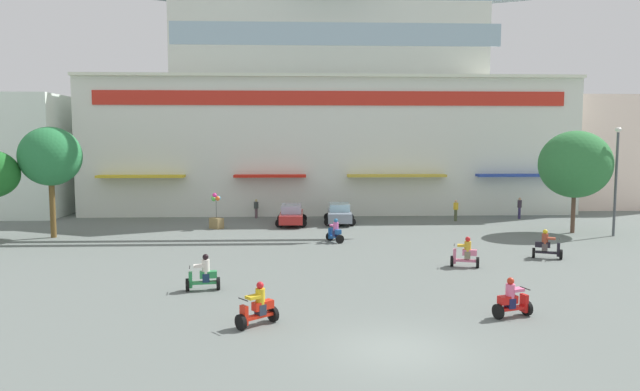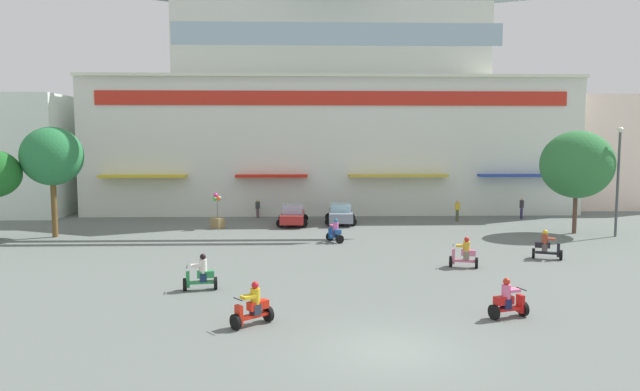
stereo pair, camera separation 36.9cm
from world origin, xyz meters
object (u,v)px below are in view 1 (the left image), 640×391
pedestrian_0 (456,209)px  balloon_vendor_cart (216,215)px  plaza_tree_1 (575,164)px  scooter_rider_2 (335,232)px  parked_car_0 (292,215)px  scooter_rider_0 (512,301)px  plaza_tree_0 (50,157)px  pedestrian_1 (256,208)px  parked_car_1 (339,213)px  scooter_rider_4 (204,276)px  scooter_rider_1 (258,308)px  scooter_rider_5 (465,254)px  streetlamp_near (616,173)px  scooter_rider_3 (547,246)px  pedestrian_2 (520,207)px

pedestrian_0 → balloon_vendor_cart: (-17.82, -3.00, 0.06)m
plaza_tree_1 → scooter_rider_2: bearing=-170.0°
parked_car_0 → pedestrian_0: (12.56, 1.38, 0.18)m
scooter_rider_0 → parked_car_0: bearing=109.2°
plaza_tree_0 → pedestrian_0: size_ratio=4.30×
scooter_rider_2 → pedestrian_1: 12.33m
pedestrian_1 → parked_car_0: bearing=-52.1°
parked_car_1 → pedestrian_0: (9.01, 0.87, 0.17)m
plaza_tree_1 → pedestrian_0: plaza_tree_1 is taller
scooter_rider_0 → balloon_vendor_cart: balloon_vendor_cart is taller
parked_car_0 → scooter_rider_4: (-3.50, -18.41, -0.13)m
scooter_rider_1 → scooter_rider_5: (9.53, 8.50, 0.03)m
scooter_rider_5 → parked_car_0: bearing=120.5°
parked_car_0 → plaza_tree_0: bearing=-161.9°
scooter_rider_0 → scooter_rider_5: size_ratio=0.96×
pedestrian_0 → scooter_rider_0: bearing=-101.2°
parked_car_0 → scooter_rider_4: size_ratio=2.95×
scooter_rider_0 → scooter_rider_2: size_ratio=0.99×
parked_car_0 → pedestrian_0: 12.64m
pedestrian_1 → streetlamp_near: 25.72m
pedestrian_1 → balloon_vendor_cart: balloon_vendor_cart is taller
scooter_rider_1 → scooter_rider_5: size_ratio=0.98×
plaza_tree_1 → scooter_rider_5: 14.86m
scooter_rider_1 → scooter_rider_2: size_ratio=1.01×
scooter_rider_1 → streetlamp_near: bearing=38.2°
scooter_rider_3 → pedestrian_1: scooter_rider_3 is taller
parked_car_1 → pedestrian_0: pedestrian_0 is taller
scooter_rider_5 → pedestrian_2: pedestrian_2 is taller
parked_car_0 → streetlamp_near: streetlamp_near is taller
parked_car_0 → scooter_rider_3: scooter_rider_3 is taller
scooter_rider_3 → pedestrian_2: 15.78m
parked_car_1 → scooter_rider_0: size_ratio=3.06×
scooter_rider_1 → pedestrian_0: bearing=61.0°
plaza_tree_1 → streetlamp_near: bearing=-34.1°
scooter_rider_2 → scooter_rider_4: (-6.19, -11.02, 0.01)m
plaza_tree_0 → scooter_rider_2: (17.79, -2.45, -4.53)m
parked_car_1 → scooter_rider_4: scooter_rider_4 is taller
parked_car_0 → pedestrian_2: bearing=7.7°
scooter_rider_0 → plaza_tree_1: bearing=58.6°
scooter_rider_2 → pedestrian_2: pedestrian_2 is taller
balloon_vendor_cart → scooter_rider_5: bearing=-43.1°
plaza_tree_1 → pedestrian_1: (-21.63, 8.18, -3.72)m
scooter_rider_5 → balloon_vendor_cart: balloon_vendor_cart is taller
plaza_tree_0 → scooter_rider_2: size_ratio=4.81×
scooter_rider_0 → balloon_vendor_cart: (-13.09, 20.92, 0.40)m
parked_car_1 → scooter_rider_0: 23.44m
scooter_rider_4 → pedestrian_0: size_ratio=0.93×
streetlamp_near → scooter_rider_4: bearing=-152.8°
scooter_rider_1 → scooter_rider_4: 5.29m
scooter_rider_4 → scooter_rider_5: size_ratio=1.00×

